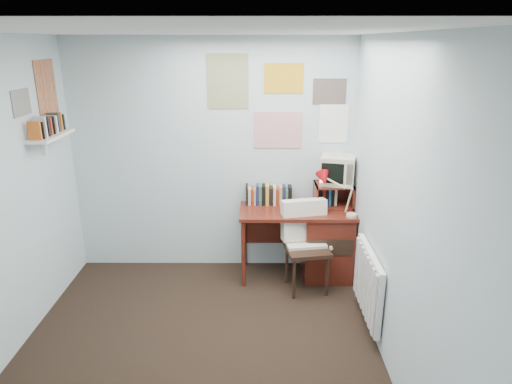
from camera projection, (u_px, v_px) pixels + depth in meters
ground at (196, 365)px, 3.61m from camera, size 3.50×3.50×0.00m
back_wall at (212, 158)px, 4.88m from camera, size 3.00×0.02×2.50m
right_wall at (401, 219)px, 3.21m from camera, size 0.02×3.50×2.50m
ceiling at (179, 31)px, 2.83m from camera, size 3.00×3.50×0.02m
desk at (321, 241)px, 4.89m from camera, size 1.20×0.55×0.76m
desk_chair at (307, 250)px, 4.58m from camera, size 0.52×0.50×0.89m
desk_lamp at (353, 198)px, 4.53m from camera, size 0.33×0.30×0.39m
tv_riser at (333, 195)px, 4.84m from camera, size 0.40×0.30×0.25m
crt_tv at (338, 168)px, 4.77m from camera, size 0.41×0.39×0.33m
book_row at (274, 194)px, 4.91m from camera, size 0.60×0.14×0.22m
radiator at (368, 283)px, 4.00m from camera, size 0.09×0.80×0.60m
wall_shelf at (51, 136)px, 4.15m from camera, size 0.20×0.62×0.24m
posters_back at (279, 101)px, 4.68m from camera, size 1.20×0.01×0.90m
posters_left at (34, 93)px, 4.03m from camera, size 0.01×0.70×0.60m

